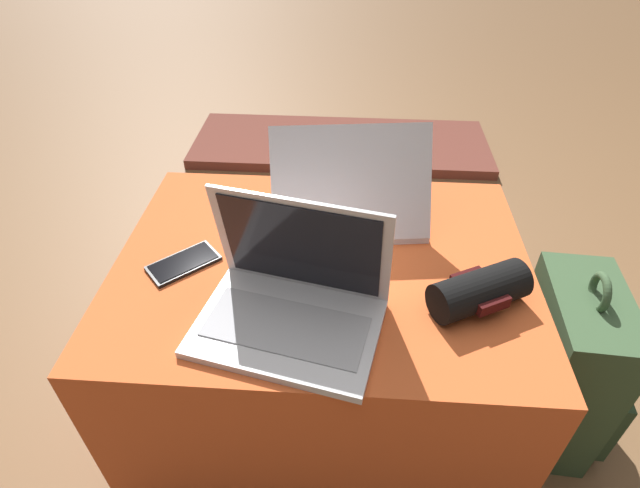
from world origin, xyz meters
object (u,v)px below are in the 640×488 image
object	(u,v)px
laptop_near	(292,299)
wrist_brace	(479,291)
laptop_far	(348,202)
backpack	(566,370)
cell_phone	(184,263)

from	to	relation	value
laptop_near	wrist_brace	bearing A→B (deg)	21.73
laptop_far	backpack	size ratio (longest dim) A/B	0.74
laptop_near	wrist_brace	distance (m)	0.36
laptop_far	cell_phone	world-z (taller)	laptop_far
laptop_far	wrist_brace	distance (m)	0.37
cell_phone	wrist_brace	xyz separation A→B (m)	(0.60, -0.08, 0.03)
backpack	laptop_far	bearing A→B (deg)	71.44
laptop_near	backpack	distance (m)	0.70
cell_phone	backpack	world-z (taller)	backpack
laptop_far	cell_phone	size ratio (longest dim) A/B	2.38
backpack	wrist_brace	world-z (taller)	wrist_brace
laptop_far	wrist_brace	bearing A→B (deg)	126.92
laptop_far	backpack	distance (m)	0.64
laptop_near	laptop_far	bearing A→B (deg)	86.05
cell_phone	wrist_brace	distance (m)	0.61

